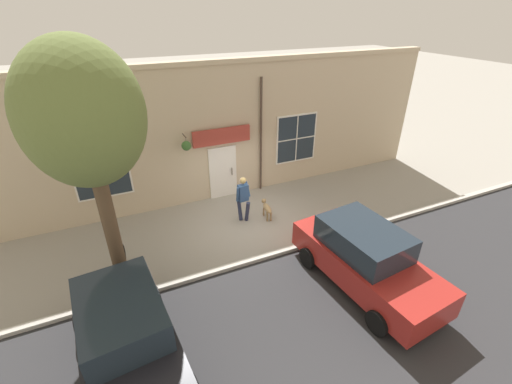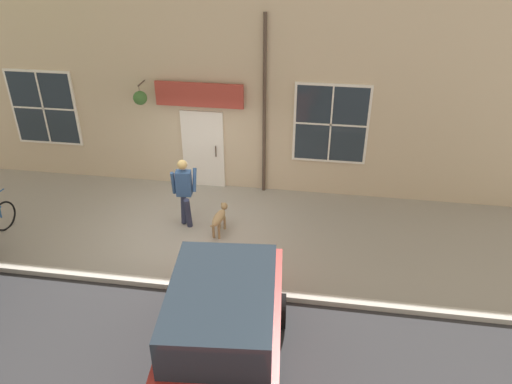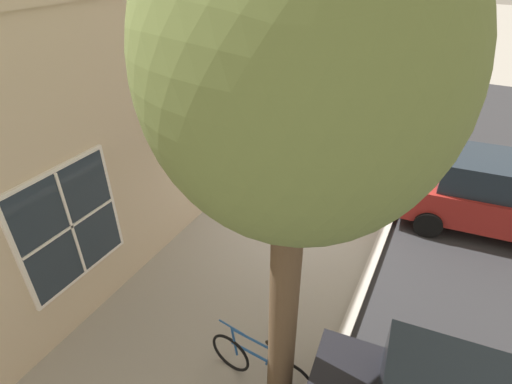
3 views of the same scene
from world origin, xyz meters
TOP-DOWN VIEW (x-y plane):
  - ground_plane at (0.00, 0.00)m, footprint 90.00×90.00m
  - storefront_facade at (-2.34, -0.02)m, footprint 0.95×18.00m
  - pedestrian_walking at (-0.20, -0.09)m, footprint 0.57×0.55m
  - dog_on_leash at (-0.03, 0.75)m, footprint 1.08×0.30m
  - street_tree_by_curb at (1.39, -4.26)m, footprint 2.86×2.58m
  - leaning_bicycle at (1.09, -4.19)m, footprint 1.74×0.16m
  - parked_car_mid_block at (4.03, 1.68)m, footprint 4.44×2.23m

SIDE VIEW (x-z plane):
  - ground_plane at x=0.00m, z-range 0.00..0.00m
  - leaning_bicycle at x=1.09m, z-range -0.12..0.88m
  - dog_on_leash at x=-0.03m, z-range 0.10..0.70m
  - parked_car_mid_block at x=4.03m, z-range 0.00..1.75m
  - pedestrian_walking at x=-0.20m, z-range 0.17..1.88m
  - storefront_facade at x=-2.34m, z-range 0.00..5.18m
  - street_tree_by_curb at x=1.39m, z-range 1.46..7.83m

